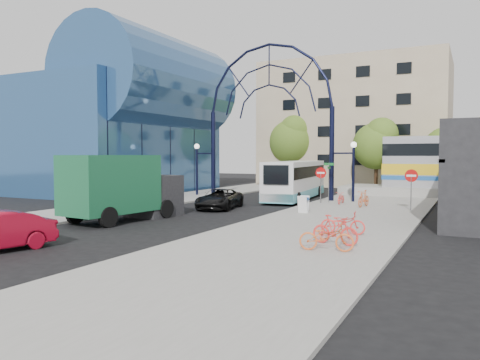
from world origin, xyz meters
The scene contains 21 objects.
ground centered at (0.00, 0.00, 0.00)m, with size 120.00×120.00×0.00m, color black.
sidewalk_east centered at (8.00, 4.00, 0.06)m, with size 8.00×56.00×0.12m, color gray.
plaza_west centered at (-6.50, 6.00, 0.06)m, with size 5.00×50.00×0.12m, color gray.
gateway_arch centered at (0.00, 14.00, 8.56)m, with size 13.64×0.44×12.10m.
stop_sign centered at (4.80, 12.00, 1.99)m, with size 0.80×0.07×2.50m.
do_not_enter_sign centered at (11.00, 10.00, 1.98)m, with size 0.76×0.07×2.48m.
street_name_sign centered at (5.20, 12.60, 2.13)m, with size 0.70×0.70×2.80m.
sandwich_board centered at (5.60, 5.98, 0.74)m, with size 0.55×0.61×0.99m.
transit_hall centered at (-15.30, 15.00, 6.70)m, with size 16.50×18.00×14.50m.
apartment_block centered at (2.00, 34.97, 7.00)m, with size 20.00×12.10×14.00m.
tree_north_a centered at (6.12, 25.93, 4.61)m, with size 4.48×4.48×7.00m.
tree_north_b centered at (-3.88, 29.93, 5.27)m, with size 5.12×5.12×8.00m.
tree_north_c centered at (12.12, 27.93, 4.28)m, with size 4.16×4.16×6.50m.
city_bus centered at (1.93, 14.82, 1.56)m, with size 3.46×11.02×2.98m.
green_truck centered at (-2.10, -0.48, 1.72)m, with size 3.19×7.05×3.45m.
black_suv centered at (-0.23, 6.51, 0.64)m, with size 2.12×4.61×1.28m, color black.
bike_near_a centered at (6.25, 12.00, 0.53)m, with size 0.54×1.55×0.82m, color #FA3832.
bike_near_b centered at (8.03, 10.76, 0.66)m, with size 0.50×1.78×1.07m, color #D2592A.
bike_far_a centered at (9.48, -0.28, 0.60)m, with size 0.64×1.84×0.97m, color red.
bike_far_b centered at (9.80, -2.68, 0.67)m, with size 0.52×1.83×1.10m, color #F03530.
bike_far_c centered at (9.84, -3.96, 0.62)m, with size 0.66×1.89×0.99m, color orange.
Camera 1 is at (14.36, -19.65, 3.43)m, focal length 35.00 mm.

